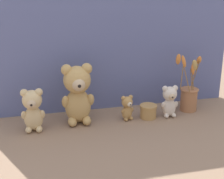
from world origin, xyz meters
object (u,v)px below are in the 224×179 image
Objects in this scene: flower_vase at (189,94)px; decorative_tin_tall at (148,111)px; teddy_bear_large at (78,93)px; teddy_bear_tiny at (127,107)px; teddy_bear_medium at (33,109)px; teddy_bear_small at (170,100)px.

flower_vase is 3.65× the size of decorative_tin_tall.
teddy_bear_large is 0.35m from decorative_tin_tall.
teddy_bear_large is 0.25m from teddy_bear_tiny.
teddy_bear_medium is 0.44m from teddy_bear_tiny.
teddy_bear_tiny is 0.33m from flower_vase.
teddy_bear_medium is 2.37× the size of decorative_tin_tall.
teddy_bear_tiny reaches higher than decorative_tin_tall.
teddy_bear_large is 0.57m from flower_vase.
decorative_tin_tall is (-0.23, -0.04, -0.05)m from flower_vase.
flower_vase is (0.77, 0.05, -0.01)m from teddy_bear_medium.
flower_vase is at bearing 20.78° from teddy_bear_small.
teddy_bear_large reaches higher than decorative_tin_tall.
teddy_bear_small is at bearing -3.34° from decorative_tin_tall.
teddy_bear_large is 3.44× the size of decorative_tin_tall.
teddy_bear_medium is at bearing -179.15° from decorative_tin_tall.
decorative_tin_tall is at bearing 176.66° from teddy_bear_small.
decorative_tin_tall is at bearing 0.85° from teddy_bear_medium.
teddy_bear_small is at bearing -159.22° from flower_vase.
teddy_bear_medium is 1.62× the size of teddy_bear_tiny.
teddy_bear_small reaches higher than teddy_bear_tiny.
teddy_bear_large is 0.21m from teddy_bear_medium.
teddy_bear_small is 0.13m from flower_vase.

